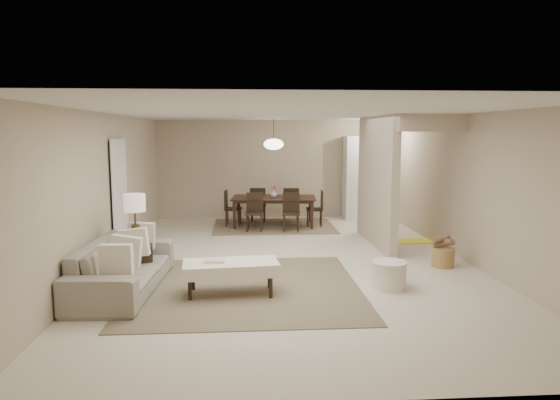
{
  "coord_description": "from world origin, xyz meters",
  "views": [
    {
      "loc": [
        -0.75,
        -8.26,
        2.18
      ],
      "look_at": [
        -0.17,
        0.1,
        1.05
      ],
      "focal_mm": 32.0,
      "sensor_mm": 36.0,
      "label": 1
    }
  ],
  "objects": [
    {
      "name": "floor",
      "position": [
        0.0,
        0.0,
        0.0
      ],
      "size": [
        9.0,
        9.0,
        0.0
      ],
      "primitive_type": "plane",
      "color": "beige",
      "rests_on": "ground"
    },
    {
      "name": "ceiling",
      "position": [
        0.0,
        0.0,
        2.5
      ],
      "size": [
        9.0,
        9.0,
        0.0
      ],
      "primitive_type": "plane",
      "rotation": [
        3.14,
        0.0,
        0.0
      ],
      "color": "white",
      "rests_on": "back_wall"
    },
    {
      "name": "back_wall",
      "position": [
        0.0,
        4.5,
        1.25
      ],
      "size": [
        6.0,
        0.0,
        6.0
      ],
      "primitive_type": "plane",
      "rotation": [
        1.57,
        0.0,
        0.0
      ],
      "color": "#BDAA8F",
      "rests_on": "floor"
    },
    {
      "name": "left_wall",
      "position": [
        -3.0,
        0.0,
        1.25
      ],
      "size": [
        0.0,
        9.0,
        9.0
      ],
      "primitive_type": "plane",
      "rotation": [
        1.57,
        0.0,
        1.57
      ],
      "color": "#BDAA8F",
      "rests_on": "floor"
    },
    {
      "name": "right_wall",
      "position": [
        3.0,
        0.0,
        1.25
      ],
      "size": [
        0.0,
        9.0,
        9.0
      ],
      "primitive_type": "plane",
      "rotation": [
        1.57,
        0.0,
        -1.57
      ],
      "color": "#BDAA8F",
      "rests_on": "floor"
    },
    {
      "name": "partition",
      "position": [
        1.8,
        1.25,
        1.25
      ],
      "size": [
        0.15,
        2.5,
        2.5
      ],
      "primitive_type": "cube",
      "color": "#BDAA8F",
      "rests_on": "floor"
    },
    {
      "name": "doorway",
      "position": [
        -2.97,
        0.6,
        1.02
      ],
      "size": [
        0.04,
        0.9,
        2.04
      ],
      "primitive_type": "cube",
      "color": "black",
      "rests_on": "floor"
    },
    {
      "name": "pantry_cabinet",
      "position": [
        2.35,
        4.15,
        1.05
      ],
      "size": [
        1.2,
        0.55,
        2.1
      ],
      "primitive_type": "cube",
      "color": "white",
      "rests_on": "floor"
    },
    {
      "name": "flush_light",
      "position": [
        2.3,
        3.2,
        2.46
      ],
      "size": [
        0.44,
        0.44,
        0.05
      ],
      "primitive_type": "cylinder",
      "color": "white",
      "rests_on": "ceiling"
    },
    {
      "name": "living_rug",
      "position": [
        -0.76,
        -1.39,
        0.01
      ],
      "size": [
        3.2,
        3.2,
        0.01
      ],
      "primitive_type": "cube",
      "color": "brown",
      "rests_on": "floor"
    },
    {
      "name": "sofa",
      "position": [
        -2.45,
        -1.39,
        0.35
      ],
      "size": [
        2.41,
        1.05,
        0.69
      ],
      "primitive_type": "imported",
      "rotation": [
        0.0,
        0.0,
        1.52
      ],
      "color": "gray",
      "rests_on": "floor"
    },
    {
      "name": "ottoman_bench",
      "position": [
        -0.96,
        -1.69,
        0.37
      ],
      "size": [
        1.32,
        0.71,
        0.46
      ],
      "rotation": [
        0.0,
        0.0,
        0.1
      ],
      "color": "silver",
      "rests_on": "living_rug"
    },
    {
      "name": "side_table",
      "position": [
        -2.4,
        -0.79,
        0.26
      ],
      "size": [
        0.55,
        0.55,
        0.52
      ],
      "primitive_type": "cube",
      "rotation": [
        0.0,
        0.0,
        0.19
      ],
      "color": "black",
      "rests_on": "floor"
    },
    {
      "name": "table_lamp",
      "position": [
        -2.4,
        -0.79,
        1.08
      ],
      "size": [
        0.32,
        0.32,
        0.76
      ],
      "color": "#4A361F",
      "rests_on": "side_table"
    },
    {
      "name": "round_pouf",
      "position": [
        1.26,
        -1.57,
        0.19
      ],
      "size": [
        0.49,
        0.49,
        0.38
      ],
      "primitive_type": "cylinder",
      "color": "silver",
      "rests_on": "floor"
    },
    {
      "name": "wicker_basket",
      "position": [
        2.47,
        -0.5,
        0.15
      ],
      "size": [
        0.37,
        0.37,
        0.31
      ],
      "primitive_type": "cylinder",
      "rotation": [
        0.0,
        0.0,
        0.02
      ],
      "color": "olive",
      "rests_on": "floor"
    },
    {
      "name": "dining_rug",
      "position": [
        -0.09,
        3.27,
        0.01
      ],
      "size": [
        2.8,
        2.1,
        0.01
      ],
      "primitive_type": "cube",
      "color": "brown",
      "rests_on": "floor"
    },
    {
      "name": "dining_table",
      "position": [
        -0.09,
        3.27,
        0.34
      ],
      "size": [
        2.04,
        1.26,
        0.68
      ],
      "primitive_type": "imported",
      "rotation": [
        0.0,
        0.0,
        -0.09
      ],
      "color": "black",
      "rests_on": "dining_rug"
    },
    {
      "name": "dining_chairs",
      "position": [
        -0.09,
        3.27,
        0.43
      ],
      "size": [
        2.31,
        1.75,
        0.85
      ],
      "color": "black",
      "rests_on": "dining_rug"
    },
    {
      "name": "vase",
      "position": [
        -0.09,
        3.27,
        0.77
      ],
      "size": [
        0.21,
        0.21,
        0.17
      ],
      "primitive_type": "imported",
      "rotation": [
        0.0,
        0.0,
        -0.41
      ],
      "color": "silver",
      "rests_on": "dining_table"
    },
    {
      "name": "yellow_mat",
      "position": [
        2.7,
        1.42,
        0.01
      ],
      "size": [
        0.85,
        0.57,
        0.01
      ],
      "primitive_type": "cube",
      "rotation": [
        0.0,
        0.0,
        0.11
      ],
      "color": "#FFF328",
      "rests_on": "floor"
    },
    {
      "name": "pendant_light",
      "position": [
        -0.09,
        3.27,
        1.92
      ],
      "size": [
        0.46,
        0.46,
        0.71
      ],
      "color": "#4A361F",
      "rests_on": "ceiling"
    }
  ]
}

